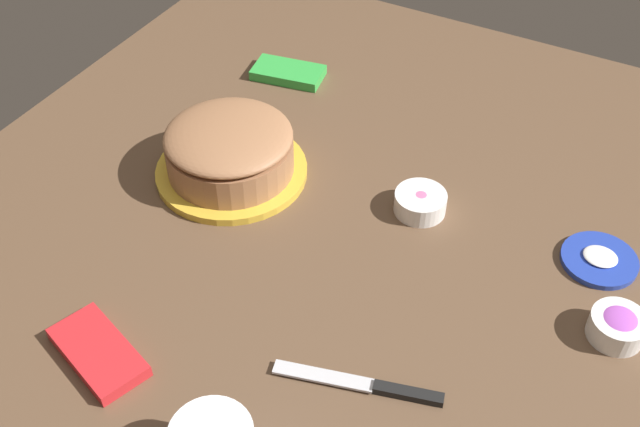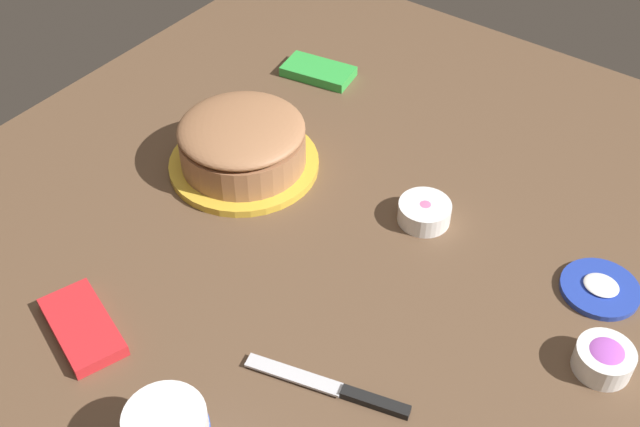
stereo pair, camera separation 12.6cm
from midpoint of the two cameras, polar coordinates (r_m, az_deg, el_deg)
name	(u,v)px [view 2 (the right image)]	position (r m, az deg, el deg)	size (l,w,h in m)	color
ground_plane	(367,267)	(1.23, 6.37, -4.09)	(1.54, 1.54, 0.00)	brown
frosted_cake	(243,145)	(1.37, -3.08, 4.89)	(0.27, 0.27, 0.11)	gold
frosting_tub_lid	(600,288)	(1.28, 22.51, -5.22)	(0.12, 0.12, 0.02)	#233DAD
spreading_knife	(341,391)	(1.08, 4.99, -12.98)	(0.23, 0.08, 0.01)	silver
sprinkle_bowl_rainbow	(604,358)	(1.18, 23.05, -9.87)	(0.08, 0.08, 0.04)	white
sprinkle_bowl_pink	(424,211)	(1.31, 10.40, 0.02)	(0.09, 0.09, 0.04)	white
candy_box_lower	(82,327)	(1.17, -14.06, -8.20)	(0.16, 0.08, 0.02)	red
candy_box_upper	(318,71)	(1.63, 2.11, 10.26)	(0.14, 0.08, 0.02)	green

